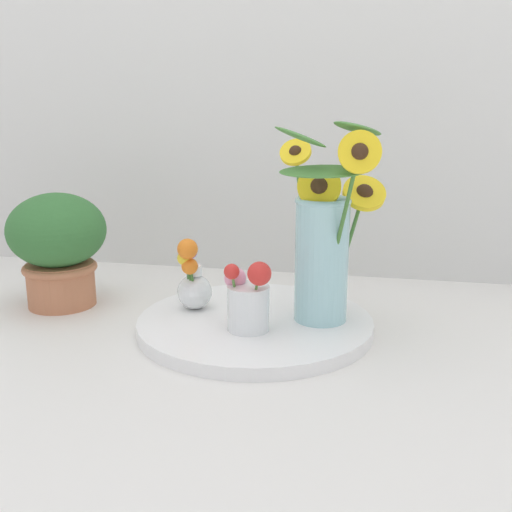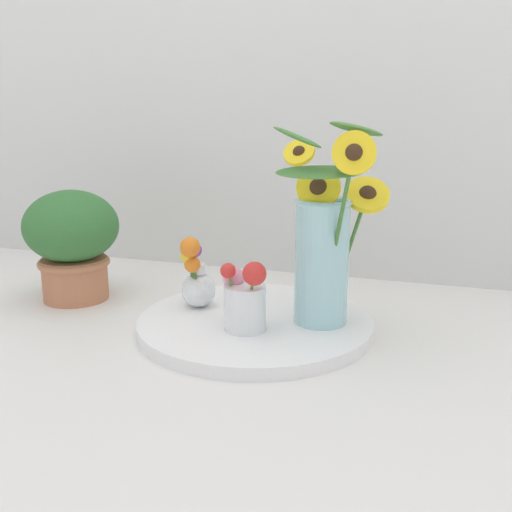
# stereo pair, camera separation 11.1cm
# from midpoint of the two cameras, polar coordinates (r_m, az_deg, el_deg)

# --- Properties ---
(ground_plane) EXTENTS (6.00, 6.00, 0.00)m
(ground_plane) POSITION_cam_midpoint_polar(r_m,az_deg,el_deg) (1.07, -4.03, -8.78)
(ground_plane) COLOR silver
(serving_tray) EXTENTS (0.45, 0.45, 0.02)m
(serving_tray) POSITION_cam_midpoint_polar(r_m,az_deg,el_deg) (1.15, -2.78, -6.54)
(serving_tray) COLOR white
(serving_tray) RESTS_ON ground_plane
(mason_jar_sunflowers) EXTENTS (0.21, 0.19, 0.38)m
(mason_jar_sunflowers) POSITION_cam_midpoint_polar(r_m,az_deg,el_deg) (1.09, 3.69, 1.51)
(mason_jar_sunflowers) COLOR #9ED1D6
(mason_jar_sunflowers) RESTS_ON serving_tray
(vase_small_center) EXTENTS (0.09, 0.08, 0.13)m
(vase_small_center) POSITION_cam_midpoint_polar(r_m,az_deg,el_deg) (1.07, -3.90, -4.22)
(vase_small_center) COLOR white
(vase_small_center) RESTS_ON serving_tray
(vase_bulb_right) EXTENTS (0.07, 0.08, 0.15)m
(vase_bulb_right) POSITION_cam_midpoint_polar(r_m,az_deg,el_deg) (1.18, -8.72, -2.36)
(vase_bulb_right) COLOR white
(vase_bulb_right) RESTS_ON serving_tray
(potted_plant) EXTENTS (0.20, 0.20, 0.24)m
(potted_plant) POSITION_cam_midpoint_polar(r_m,az_deg,el_deg) (1.34, -20.64, 1.09)
(potted_plant) COLOR #B7704C
(potted_plant) RESTS_ON ground_plane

